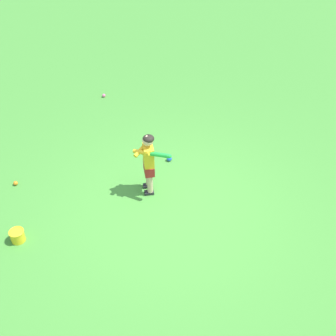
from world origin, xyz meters
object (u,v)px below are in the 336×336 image
Objects in this scene: play_ball_far_right at (16,183)px; toy_bucket at (17,236)px; play_ball_near_batter at (169,159)px; play_ball_midfield at (104,95)px; child_batter at (149,159)px.

play_ball_far_right is 0.34× the size of toy_bucket.
play_ball_near_batter is 2.69m from play_ball_midfield.
play_ball_midfield is 4.18m from toy_bucket.
toy_bucket is (4.06, -1.00, 0.06)m from play_ball_midfield.
play_ball_far_right is 2.63m from play_ball_near_batter.
play_ball_far_right is at bearing -166.15° from toy_bucket.
child_batter reaches higher than play_ball_midfield.
play_ball_far_right is 1.26m from toy_bucket.
play_ball_near_batter is at bearing 153.99° from child_batter.
child_batter is 2.20m from toy_bucket.
toy_bucket is (1.69, -2.28, 0.05)m from play_ball_near_batter.
play_ball_midfield reaches higher than play_ball_far_right.
child_batter reaches higher than play_ball_far_right.
child_batter is 2.31m from play_ball_far_right.
toy_bucket is at bearing -64.03° from child_batter.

